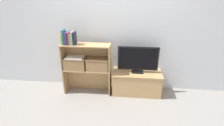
{
  "coord_description": "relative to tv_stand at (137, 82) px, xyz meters",
  "views": [
    {
      "loc": [
        0.29,
        -2.75,
        1.84
      ],
      "look_at": [
        0.0,
        0.14,
        0.62
      ],
      "focal_mm": 28.0,
      "sensor_mm": 36.0,
      "label": 1
    }
  ],
  "objects": [
    {
      "name": "tv_stand",
      "position": [
        0.0,
        0.0,
        0.0
      ],
      "size": [
        0.91,
        0.44,
        0.43
      ],
      "color": "tan",
      "rests_on": "ground_plane"
    },
    {
      "name": "tv",
      "position": [
        0.0,
        -0.0,
        0.48
      ],
      "size": [
        0.73,
        0.14,
        0.49
      ],
      "color": "black",
      "rests_on": "tv_stand"
    },
    {
      "name": "book_mustard",
      "position": [
        -1.33,
        -0.1,
        0.83
      ],
      "size": [
        0.02,
        0.13,
        0.18
      ],
      "color": "gold",
      "rests_on": "bookshelf_upper_tier"
    },
    {
      "name": "book_crimson",
      "position": [
        -1.21,
        -0.1,
        0.85
      ],
      "size": [
        0.03,
        0.13,
        0.22
      ],
      "color": "#B22328",
      "rests_on": "bookshelf_upper_tier"
    },
    {
      "name": "bookshelf_upper_tier",
      "position": [
        -0.93,
        -0.01,
        0.57
      ],
      "size": [
        0.88,
        0.27,
        0.47
      ],
      "color": "tan",
      "rests_on": "bookshelf_lower_tier"
    },
    {
      "name": "bookshelf_lower_tier",
      "position": [
        -0.93,
        -0.01,
        0.09
      ],
      "size": [
        0.88,
        0.27,
        0.49
      ],
      "color": "tan",
      "rests_on": "ground_plane"
    },
    {
      "name": "book_navy",
      "position": [
        -1.24,
        -0.1,
        0.85
      ],
      "size": [
        0.03,
        0.16,
        0.21
      ],
      "color": "navy",
      "rests_on": "bookshelf_upper_tier"
    },
    {
      "name": "ground_plane",
      "position": [
        -0.46,
        -0.21,
        -0.21
      ],
      "size": [
        16.0,
        16.0,
        0.0
      ],
      "primitive_type": "plane",
      "color": "gray"
    },
    {
      "name": "storage_basket_right",
      "position": [
        -0.72,
        -0.09,
        0.39
      ],
      "size": [
        0.4,
        0.24,
        0.22
      ],
      "color": "#937047",
      "rests_on": "bookshelf_lower_tier"
    },
    {
      "name": "book_skyblue",
      "position": [
        -1.14,
        -0.1,
        0.86
      ],
      "size": [
        0.03,
        0.16,
        0.22
      ],
      "color": "#709ECC",
      "rests_on": "bookshelf_upper_tier"
    },
    {
      "name": "book_charcoal",
      "position": [
        -1.11,
        -0.1,
        0.86
      ],
      "size": [
        0.04,
        0.13,
        0.23
      ],
      "color": "#232328",
      "rests_on": "bookshelf_upper_tier"
    },
    {
      "name": "book_plum",
      "position": [
        -1.27,
        -0.1,
        0.85
      ],
      "size": [
        0.02,
        0.13,
        0.22
      ],
      "color": "#6B2D66",
      "rests_on": "bookshelf_upper_tier"
    },
    {
      "name": "wall_back",
      "position": [
        -0.46,
        0.24,
        0.99
      ],
      "size": [
        10.0,
        0.05,
        2.4
      ],
      "color": "silver",
      "rests_on": "ground_plane"
    },
    {
      "name": "book_olive",
      "position": [
        -1.17,
        -0.1,
        0.84
      ],
      "size": [
        0.03,
        0.15,
        0.19
      ],
      "color": "olive",
      "rests_on": "bookshelf_upper_tier"
    },
    {
      "name": "storage_basket_left",
      "position": [
        -1.14,
        -0.09,
        0.39
      ],
      "size": [
        0.4,
        0.24,
        0.22
      ],
      "color": "#937047",
      "rests_on": "bookshelf_lower_tier"
    },
    {
      "name": "laptop",
      "position": [
        -1.14,
        -0.09,
        0.5
      ],
      "size": [
        0.32,
        0.22,
        0.02
      ],
      "color": "white",
      "rests_on": "storage_basket_left"
    },
    {
      "name": "book_teal",
      "position": [
        -1.3,
        -0.1,
        0.87
      ],
      "size": [
        0.03,
        0.15,
        0.26
      ],
      "color": "#1E7075",
      "rests_on": "bookshelf_upper_tier"
    }
  ]
}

